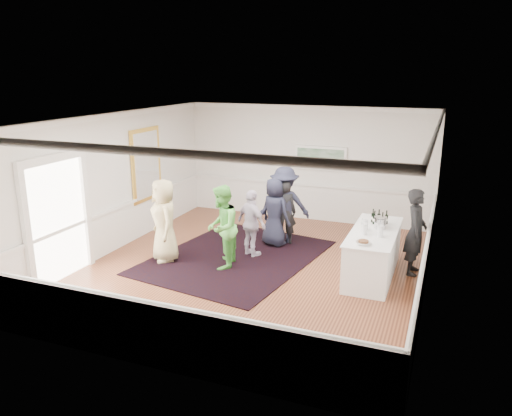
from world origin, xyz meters
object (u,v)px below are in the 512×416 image
at_px(guest_green, 222,227).
at_px(nut_bowl, 363,242).
at_px(serving_table, 373,253).
at_px(bartender, 416,232).
at_px(guest_dark_b, 284,212).
at_px(ice_bucket, 380,223).
at_px(guest_tan, 164,220).
at_px(guest_lilac, 252,223).
at_px(guest_navy, 275,212).
at_px(guest_dark_a, 284,205).

bearing_deg(guest_green, nut_bowl, 74.95).
bearing_deg(serving_table, bartender, 29.53).
relative_size(serving_table, bartender, 1.32).
height_order(guest_green, guest_dark_b, guest_green).
distance_m(serving_table, bartender, 0.98).
bearing_deg(bartender, ice_bucket, 108.68).
height_order(serving_table, guest_tan, guest_tan).
xyz_separation_m(serving_table, guest_lilac, (-2.74, 0.13, 0.29)).
bearing_deg(guest_navy, bartender, -167.42).
height_order(guest_dark_a, guest_dark_b, guest_dark_a).
relative_size(guest_tan, guest_lilac, 1.20).
bearing_deg(guest_lilac, guest_dark_b, -83.19).
bearing_deg(guest_navy, nut_bowl, 164.34).
distance_m(guest_dark_a, guest_navy, 0.34).
height_order(serving_table, guest_dark_b, guest_dark_b).
bearing_deg(nut_bowl, guest_dark_b, 137.11).
distance_m(serving_table, guest_green, 3.20).
distance_m(serving_table, guest_dark_b, 2.62).
xyz_separation_m(bartender, guest_tan, (-5.22, -1.25, 0.02)).
bearing_deg(guest_tan, ice_bucket, 57.21).
distance_m(serving_table, guest_lilac, 2.76).
height_order(guest_dark_b, nut_bowl, guest_dark_b).
bearing_deg(nut_bowl, guest_navy, 141.67).
bearing_deg(guest_lilac, guest_dark_a, -79.15).
distance_m(guest_lilac, guest_dark_b, 1.14).
relative_size(guest_green, nut_bowl, 6.47).
xyz_separation_m(guest_green, ice_bucket, (3.16, 0.93, 0.18)).
bearing_deg(guest_dark_b, serving_table, 134.00).
xyz_separation_m(guest_dark_b, nut_bowl, (2.24, -2.08, 0.21)).
bearing_deg(guest_dark_b, guest_green, 49.17).
bearing_deg(bartender, guest_green, 106.73).
height_order(guest_tan, guest_navy, guest_tan).
xyz_separation_m(bartender, ice_bucket, (-0.69, -0.24, 0.18)).
distance_m(bartender, ice_bucket, 0.75).
distance_m(bartender, guest_dark_a, 3.25).
height_order(guest_tan, guest_lilac, guest_tan).
height_order(bartender, ice_bucket, bartender).
xyz_separation_m(guest_dark_a, guest_navy, (-0.14, -0.29, -0.11)).
xyz_separation_m(bartender, guest_dark_b, (-3.09, 0.75, -0.11)).
height_order(serving_table, ice_bucket, ice_bucket).
distance_m(guest_dark_b, nut_bowl, 3.07).
xyz_separation_m(serving_table, guest_dark_b, (-2.32, 1.19, 0.31)).
height_order(guest_lilac, ice_bucket, guest_lilac).
bearing_deg(guest_tan, guest_dark_a, 90.09).
xyz_separation_m(serving_table, guest_dark_a, (-2.36, 1.31, 0.46)).
bearing_deg(nut_bowl, guest_green, 176.67).
bearing_deg(bartender, nut_bowl, 147.63).
distance_m(guest_dark_b, guest_navy, 0.25).
bearing_deg(nut_bowl, guest_tan, 178.91).
bearing_deg(ice_bucket, serving_table, -111.59).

